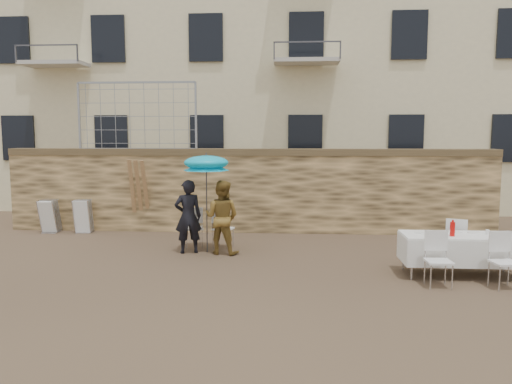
# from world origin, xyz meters

# --- Properties ---
(ground) EXTENTS (80.00, 80.00, 0.00)m
(ground) POSITION_xyz_m (0.00, 0.00, 0.00)
(ground) COLOR brown
(ground) RESTS_ON ground
(stone_wall) EXTENTS (13.00, 0.50, 2.20)m
(stone_wall) POSITION_xyz_m (0.00, 5.00, 1.10)
(stone_wall) COLOR olive
(stone_wall) RESTS_ON ground
(apartment_building) EXTENTS (20.00, 8.00, 15.00)m
(apartment_building) POSITION_xyz_m (0.00, 12.00, 7.50)
(apartment_building) COLOR beige
(apartment_building) RESTS_ON ground
(chain_link_fence) EXTENTS (3.20, 0.06, 1.80)m
(chain_link_fence) POSITION_xyz_m (-3.00, 5.00, 3.10)
(chain_link_fence) COLOR gray
(chain_link_fence) RESTS_ON stone_wall
(man_suit) EXTENTS (0.68, 0.55, 1.63)m
(man_suit) POSITION_xyz_m (-1.12, 2.42, 0.82)
(man_suit) COLOR black
(man_suit) RESTS_ON ground
(woman_dress) EXTENTS (0.92, 0.80, 1.62)m
(woman_dress) POSITION_xyz_m (-0.37, 2.42, 0.81)
(woman_dress) COLOR #AE8235
(woman_dress) RESTS_ON ground
(umbrella) EXTENTS (1.02, 1.02, 2.05)m
(umbrella) POSITION_xyz_m (-0.72, 2.52, 1.94)
(umbrella) COLOR #3F3F44
(umbrella) RESTS_ON ground
(couple_chair_left) EXTENTS (0.61, 0.61, 0.96)m
(couple_chair_left) POSITION_xyz_m (-1.12, 2.97, 0.48)
(couple_chair_left) COLOR white
(couple_chair_left) RESTS_ON ground
(couple_chair_right) EXTENTS (0.60, 0.60, 0.96)m
(couple_chair_right) POSITION_xyz_m (-0.42, 2.97, 0.48)
(couple_chair_right) COLOR white
(couple_chair_right) RESTS_ON ground
(banquet_table) EXTENTS (2.10, 0.85, 0.78)m
(banquet_table) POSITION_xyz_m (4.28, 0.99, 0.73)
(banquet_table) COLOR white
(banquet_table) RESTS_ON ground
(soda_bottle) EXTENTS (0.09, 0.09, 0.26)m
(soda_bottle) POSITION_xyz_m (4.08, 0.84, 0.91)
(soda_bottle) COLOR red
(soda_bottle) RESTS_ON banquet_table
(table_chair_front_left) EXTENTS (0.50, 0.50, 0.96)m
(table_chair_front_left) POSITION_xyz_m (3.68, 0.24, 0.48)
(table_chair_front_left) COLOR white
(table_chair_front_left) RESTS_ON ground
(table_chair_front_right) EXTENTS (0.55, 0.55, 0.96)m
(table_chair_front_right) POSITION_xyz_m (4.78, 0.24, 0.48)
(table_chair_front_right) COLOR white
(table_chair_front_right) RESTS_ON ground
(table_chair_back) EXTENTS (0.63, 0.63, 0.96)m
(table_chair_back) POSITION_xyz_m (4.48, 1.79, 0.48)
(table_chair_back) COLOR white
(table_chair_back) RESTS_ON ground
(chair_stack_left) EXTENTS (0.46, 0.47, 0.92)m
(chair_stack_left) POSITION_xyz_m (-5.27, 4.58, 0.46)
(chair_stack_left) COLOR white
(chair_stack_left) RESTS_ON ground
(chair_stack_right) EXTENTS (0.46, 0.40, 0.92)m
(chair_stack_right) POSITION_xyz_m (-4.37, 4.58, 0.46)
(chair_stack_right) COLOR white
(chair_stack_right) RESTS_ON ground
(wood_planks) EXTENTS (0.70, 0.20, 2.00)m
(wood_planks) POSITION_xyz_m (-2.77, 4.65, 1.00)
(wood_planks) COLOR #A37749
(wood_planks) RESTS_ON ground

